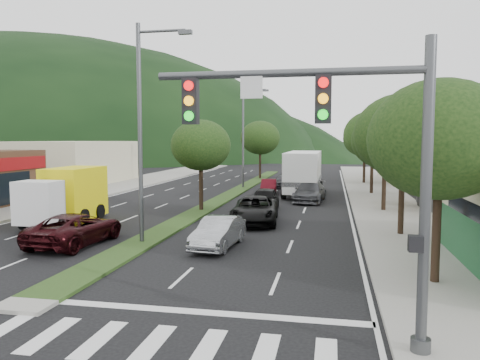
% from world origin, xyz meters
% --- Properties ---
extents(ground, '(160.00, 160.00, 0.00)m').
position_xyz_m(ground, '(0.00, 0.00, 0.00)').
color(ground, black).
rests_on(ground, ground).
extents(sidewalk_right, '(5.00, 90.00, 0.15)m').
position_xyz_m(sidewalk_right, '(12.50, 25.00, 0.07)').
color(sidewalk_right, gray).
rests_on(sidewalk_right, ground).
extents(sidewalk_left, '(6.00, 90.00, 0.15)m').
position_xyz_m(sidewalk_left, '(-13.00, 25.00, 0.07)').
color(sidewalk_left, gray).
rests_on(sidewalk_left, ground).
extents(median, '(1.60, 56.00, 0.12)m').
position_xyz_m(median, '(0.00, 28.00, 0.06)').
color(median, '#203914').
rests_on(median, ground).
extents(traffic_signal, '(6.12, 0.40, 7.00)m').
position_xyz_m(traffic_signal, '(9.03, -1.54, 4.65)').
color(traffic_signal, '#47494C').
rests_on(traffic_signal, ground).
extents(bldg_left_far, '(9.00, 14.00, 4.60)m').
position_xyz_m(bldg_left_far, '(-19.00, 34.00, 2.30)').
color(bldg_left_far, beige).
rests_on(bldg_left_far, ground).
extents(bldg_right_far, '(10.00, 16.00, 5.20)m').
position_xyz_m(bldg_right_far, '(19.50, 44.00, 2.60)').
color(bldg_right_far, beige).
rests_on(bldg_right_far, ground).
extents(hill_far, '(176.00, 132.00, 82.00)m').
position_xyz_m(hill_far, '(-80.00, 110.00, 0.00)').
color(hill_far, black).
rests_on(hill_far, ground).
extents(tree_r_a, '(4.60, 4.60, 6.63)m').
position_xyz_m(tree_r_a, '(12.00, 4.00, 4.82)').
color(tree_r_a, black).
rests_on(tree_r_a, sidewalk_right).
extents(tree_r_b, '(4.80, 4.80, 6.94)m').
position_xyz_m(tree_r_b, '(12.00, 12.00, 5.04)').
color(tree_r_b, black).
rests_on(tree_r_b, sidewalk_right).
extents(tree_r_c, '(4.40, 4.40, 6.48)m').
position_xyz_m(tree_r_c, '(12.00, 20.00, 4.75)').
color(tree_r_c, black).
rests_on(tree_r_c, sidewalk_right).
extents(tree_r_d, '(5.00, 5.00, 7.17)m').
position_xyz_m(tree_r_d, '(12.00, 30.00, 5.18)').
color(tree_r_d, black).
rests_on(tree_r_d, sidewalk_right).
extents(tree_r_e, '(4.60, 4.60, 6.71)m').
position_xyz_m(tree_r_e, '(12.00, 40.00, 4.89)').
color(tree_r_e, black).
rests_on(tree_r_e, sidewalk_right).
extents(tree_med_near, '(4.00, 4.00, 6.02)m').
position_xyz_m(tree_med_near, '(0.00, 18.00, 4.43)').
color(tree_med_near, black).
rests_on(tree_med_near, median).
extents(tree_med_far, '(4.80, 4.80, 6.94)m').
position_xyz_m(tree_med_far, '(0.00, 44.00, 5.01)').
color(tree_med_far, black).
rests_on(tree_med_far, median).
extents(streetlight_near, '(2.60, 0.25, 10.00)m').
position_xyz_m(streetlight_near, '(0.21, 8.00, 5.58)').
color(streetlight_near, '#47494C').
rests_on(streetlight_near, ground).
extents(streetlight_mid, '(2.60, 0.25, 10.00)m').
position_xyz_m(streetlight_mid, '(0.21, 33.00, 5.58)').
color(streetlight_mid, '#47494C').
rests_on(streetlight_mid, ground).
extents(sedan_silver, '(1.79, 4.23, 1.36)m').
position_xyz_m(sedan_silver, '(3.67, 7.94, 0.68)').
color(sedan_silver, '#A7A9AF').
rests_on(sedan_silver, ground).
extents(suv_maroon, '(2.75, 5.41, 1.46)m').
position_xyz_m(suv_maroon, '(-2.90, 7.25, 0.73)').
color(suv_maroon, black).
rests_on(suv_maroon, ground).
extents(car_queue_a, '(1.93, 4.52, 1.52)m').
position_xyz_m(car_queue_a, '(4.10, 19.28, 0.76)').
color(car_queue_a, black).
rests_on(car_queue_a, ground).
extents(car_queue_b, '(2.61, 5.46, 1.54)m').
position_xyz_m(car_queue_b, '(6.93, 24.28, 0.77)').
color(car_queue_b, '#47474B').
rests_on(car_queue_b, ground).
extents(car_queue_c, '(1.69, 3.93, 1.26)m').
position_xyz_m(car_queue_c, '(3.06, 29.28, 0.63)').
color(car_queue_c, '#500D16').
rests_on(car_queue_c, ground).
extents(car_queue_d, '(3.02, 5.70, 1.53)m').
position_xyz_m(car_queue_d, '(4.28, 14.28, 0.76)').
color(car_queue_d, black).
rests_on(car_queue_d, ground).
extents(car_queue_e, '(1.63, 3.86, 1.30)m').
position_xyz_m(car_queue_e, '(3.85, 34.28, 0.65)').
color(car_queue_e, '#434348').
rests_on(car_queue_e, ground).
extents(box_truck, '(2.65, 6.48, 3.17)m').
position_xyz_m(box_truck, '(-6.36, 12.29, 1.50)').
color(box_truck, silver).
rests_on(box_truck, ground).
extents(motorhome, '(3.14, 9.75, 3.73)m').
position_xyz_m(motorhome, '(6.17, 29.00, 1.99)').
color(motorhome, white).
rests_on(motorhome, ground).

